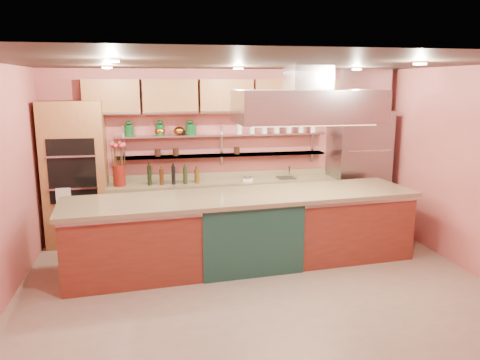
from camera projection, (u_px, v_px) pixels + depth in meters
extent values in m
cube|color=gray|center=(256.00, 286.00, 6.04)|extent=(6.00, 5.00, 0.02)
cube|color=black|center=(258.00, 63.00, 5.47)|extent=(6.00, 5.00, 0.02)
cube|color=#C35F5C|center=(224.00, 151.00, 8.16)|extent=(6.00, 0.04, 2.80)
cube|color=#C35F5C|center=(336.00, 249.00, 3.35)|extent=(6.00, 0.04, 2.80)
cube|color=#C35F5C|center=(473.00, 171.00, 6.32)|extent=(0.04, 5.00, 2.80)
cube|color=#986237|center=(76.00, 174.00, 7.44)|extent=(0.95, 0.64, 2.30)
cube|color=gray|center=(358.00, 170.00, 8.33)|extent=(0.95, 0.72, 2.10)
cube|color=tan|center=(225.00, 207.00, 8.05)|extent=(3.84, 0.64, 0.93)
cube|color=#A9ACB0|center=(223.00, 155.00, 8.03)|extent=(3.60, 0.26, 0.03)
cube|color=#A9ACB0|center=(222.00, 135.00, 7.96)|extent=(3.60, 0.26, 0.03)
cube|color=#986237|center=(226.00, 96.00, 7.79)|extent=(4.60, 0.36, 0.55)
cube|color=#A9ACB0|center=(307.00, 106.00, 6.51)|extent=(2.00, 1.00, 0.45)
cube|color=#FFE5A5|center=(254.00, 66.00, 5.67)|extent=(4.00, 2.80, 0.02)
cube|color=maroon|center=(244.00, 229.00, 6.69)|extent=(4.97, 1.44, 1.02)
cylinder|color=maroon|center=(119.00, 176.00, 7.55)|extent=(0.20, 0.20, 0.34)
cube|color=black|center=(173.00, 175.00, 7.72)|extent=(0.91, 0.30, 0.29)
cube|color=silver|center=(247.00, 178.00, 7.97)|extent=(0.19, 0.16, 0.09)
cylinder|color=white|center=(289.00, 172.00, 8.20)|extent=(0.03, 0.03, 0.22)
ellipsoid|color=#B06828|center=(179.00, 131.00, 7.81)|extent=(0.22, 0.22, 0.14)
cylinder|color=#0D3F1B|center=(192.00, 130.00, 7.85)|extent=(0.14, 0.14, 0.17)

